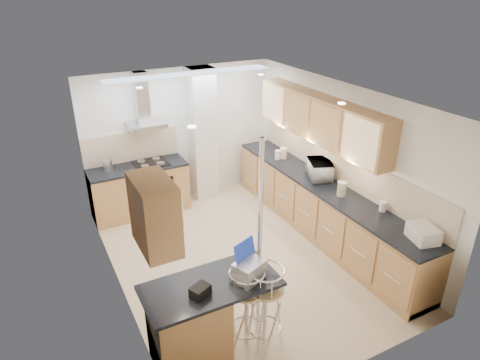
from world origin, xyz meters
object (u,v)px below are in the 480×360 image
microwave (320,170)px  bread_bin (423,233)px  bar_stool_near (247,309)px  bar_stool_end (265,308)px  laptop (249,271)px

microwave → bread_bin: 2.11m
bar_stool_near → bar_stool_end: 0.21m
microwave → bar_stool_near: (-2.33, -1.78, -0.55)m
bar_stool_near → bread_bin: size_ratio=2.84×
microwave → bread_bin: bearing=-157.4°
laptop → bar_stool_near: size_ratio=0.31×
bar_stool_near → bread_bin: 2.41m
laptop → bar_stool_end: laptop is taller
laptop → bread_bin: laptop is taller
microwave → bar_stool_end: 2.89m
microwave → bread_bin: size_ratio=1.44×
bar_stool_end → bread_bin: bread_bin is taller
laptop → bread_bin: 2.33m
microwave → laptop: 2.92m
bread_bin → microwave: bearing=105.0°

